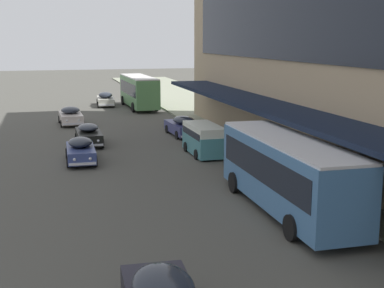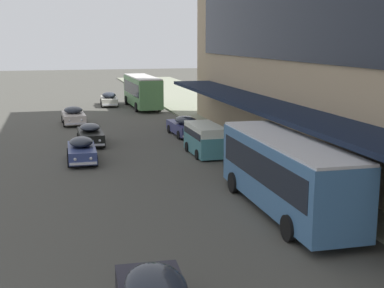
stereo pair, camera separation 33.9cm
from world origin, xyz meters
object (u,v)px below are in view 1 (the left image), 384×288
at_px(transit_bus_kerbside_front, 139,90).
at_px(vw_van, 203,138).
at_px(sedan_oncoming_front, 71,116).
at_px(transit_bus_kerbside_rear, 287,170).
at_px(fire_hydrant, 297,176).
at_px(sedan_trailing_near, 81,150).
at_px(sedan_lead_mid, 105,99).
at_px(sedan_trailing_mid, 89,134).
at_px(sedan_second_near, 183,126).

bearing_deg(transit_bus_kerbside_front, vw_van, -89.75).
relative_size(transit_bus_kerbside_front, sedan_oncoming_front, 2.22).
xyz_separation_m(transit_bus_kerbside_rear, fire_hydrant, (2.37, 3.80, -1.37)).
distance_m(sedan_trailing_near, sedan_lead_mid, 27.53).
relative_size(transit_bus_kerbside_rear, sedan_trailing_mid, 2.28).
distance_m(sedan_second_near, sedan_trailing_near, 10.81).
distance_m(transit_bus_kerbside_front, vw_van, 24.13).
bearing_deg(fire_hydrant, sedan_oncoming_front, 113.86).
bearing_deg(sedan_lead_mid, sedan_second_near, -79.40).
bearing_deg(sedan_lead_mid, transit_bus_kerbside_rear, -84.87).
relative_size(sedan_trailing_mid, vw_van, 0.97).
relative_size(sedan_second_near, sedan_lead_mid, 0.99).
bearing_deg(sedan_trailing_mid, transit_bus_kerbside_rear, -67.96).
distance_m(sedan_second_near, vw_van, 6.91).
bearing_deg(sedan_oncoming_front, transit_bus_kerbside_rear, -73.73).
xyz_separation_m(transit_bus_kerbside_front, sedan_second_near, (0.49, -17.22, -1.19)).
bearing_deg(sedan_trailing_near, sedan_trailing_mid, 80.49).
distance_m(sedan_trailing_near, vw_van, 7.82).
bearing_deg(transit_bus_kerbside_front, sedan_lead_mid, 138.51).
bearing_deg(vw_van, fire_hydrant, -73.36).
height_order(transit_bus_kerbside_front, vw_van, transit_bus_kerbside_front).
distance_m(sedan_lead_mid, vw_van, 27.23).
bearing_deg(transit_bus_kerbside_rear, sedan_trailing_near, 123.48).
height_order(sedan_lead_mid, fire_hydrant, sedan_lead_mid).
distance_m(sedan_oncoming_front, vw_van, 16.62).
distance_m(transit_bus_kerbside_rear, sedan_lead_mid, 39.37).
xyz_separation_m(transit_bus_kerbside_front, vw_van, (0.10, -24.11, -0.85)).
bearing_deg(sedan_trailing_near, transit_bus_kerbside_front, 72.39).
bearing_deg(transit_bus_kerbside_rear, sedan_oncoming_front, 106.27).
relative_size(transit_bus_kerbside_front, transit_bus_kerbside_rear, 0.97).
relative_size(sedan_lead_mid, vw_van, 1.07).
relative_size(transit_bus_kerbside_front, vw_van, 2.16).
bearing_deg(sedan_second_near, fire_hydrant, -82.08).
height_order(sedan_second_near, vw_van, vw_van).
xyz_separation_m(transit_bus_kerbside_rear, sedan_lead_mid, (-3.52, 39.19, -1.11)).
bearing_deg(sedan_trailing_near, sedan_lead_mid, 80.74).
xyz_separation_m(sedan_trailing_near, sedan_oncoming_front, (0.10, 14.88, 0.02)).
relative_size(transit_bus_kerbside_rear, fire_hydrant, 14.49).
bearing_deg(sedan_oncoming_front, sedan_second_near, -44.05).
relative_size(sedan_oncoming_front, vw_van, 0.97).
height_order(sedan_oncoming_front, vw_van, vw_van).
xyz_separation_m(sedan_trailing_mid, sedan_oncoming_front, (-0.80, 9.49, 0.03)).
distance_m(transit_bus_kerbside_front, sedan_oncoming_front, 12.15).
height_order(transit_bus_kerbside_front, sedan_lead_mid, transit_bus_kerbside_front).
bearing_deg(transit_bus_kerbside_rear, fire_hydrant, 58.07).
bearing_deg(vw_van, sedan_trailing_mid, 142.88).
height_order(sedan_trailing_mid, sedan_lead_mid, sedan_lead_mid).
height_order(transit_bus_kerbside_rear, fire_hydrant, transit_bus_kerbside_rear).
height_order(sedan_trailing_near, vw_van, vw_van).
bearing_deg(sedan_trailing_near, fire_hydrant, -38.55).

